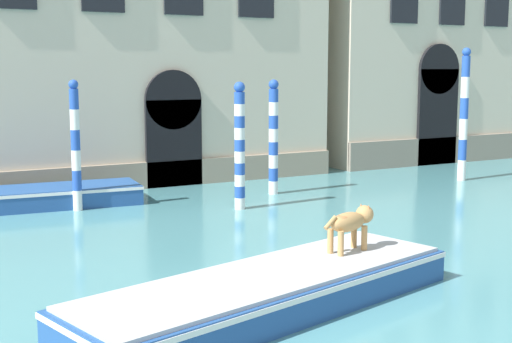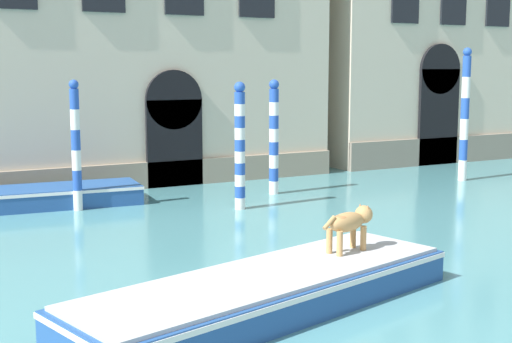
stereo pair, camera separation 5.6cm
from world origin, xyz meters
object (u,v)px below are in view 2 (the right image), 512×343
(boat_foreground, at_px, (268,290))
(mooring_pole_1, at_px, (240,145))
(mooring_pole_3, at_px, (76,145))
(dog_on_deck, at_px, (350,222))
(mooring_pole_0, at_px, (274,137))
(mooring_pole_4, at_px, (465,114))
(boat_moored_near_palazzo, at_px, (44,196))

(boat_foreground, height_order, mooring_pole_1, mooring_pole_1)
(boat_foreground, distance_m, mooring_pole_3, 9.09)
(boat_foreground, distance_m, dog_on_deck, 2.08)
(mooring_pole_0, xyz_separation_m, mooring_pole_3, (-5.64, 0.29, 0.02))
(mooring_pole_4, bearing_deg, mooring_pole_0, 173.79)
(mooring_pole_0, bearing_deg, boat_foreground, -119.78)
(boat_foreground, xyz_separation_m, mooring_pole_4, (11.60, 7.95, 1.86))
(mooring_pole_1, bearing_deg, boat_moored_near_palazzo, 148.27)
(boat_moored_near_palazzo, height_order, mooring_pole_4, mooring_pole_4)
(mooring_pole_0, xyz_separation_m, mooring_pole_1, (-1.87, -1.54, -0.01))
(mooring_pole_0, bearing_deg, dog_on_deck, -110.77)
(dog_on_deck, bearing_deg, boat_foreground, -177.88)
(boat_foreground, relative_size, mooring_pole_4, 1.61)
(mooring_pole_0, bearing_deg, mooring_pole_3, 177.10)
(dog_on_deck, distance_m, mooring_pole_0, 8.76)
(dog_on_deck, xyz_separation_m, mooring_pole_0, (3.10, 8.17, 0.61))
(mooring_pole_1, bearing_deg, mooring_pole_0, 39.53)
(mooring_pole_3, bearing_deg, dog_on_deck, -73.27)
(mooring_pole_4, bearing_deg, mooring_pole_3, 175.31)
(mooring_pole_3, bearing_deg, boat_moored_near_palazzo, 126.02)
(mooring_pole_1, height_order, mooring_pole_4, mooring_pole_4)
(boat_foreground, xyz_separation_m, dog_on_deck, (1.87, 0.50, 0.77))
(mooring_pole_4, bearing_deg, boat_foreground, -145.58)
(boat_foreground, bearing_deg, boat_moored_near_palazzo, 83.18)
(boat_foreground, relative_size, mooring_pole_3, 2.06)
(dog_on_deck, height_order, mooring_pole_4, mooring_pole_4)
(mooring_pole_0, relative_size, mooring_pole_4, 0.78)
(dog_on_deck, xyz_separation_m, mooring_pole_3, (-2.54, 8.45, 0.62))
(mooring_pole_0, distance_m, mooring_pole_1, 2.42)
(boat_foreground, height_order, boat_moored_near_palazzo, boat_foreground)
(boat_moored_near_palazzo, xyz_separation_m, mooring_pole_1, (4.43, -2.74, 1.40))
(boat_foreground, relative_size, dog_on_deck, 6.08)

